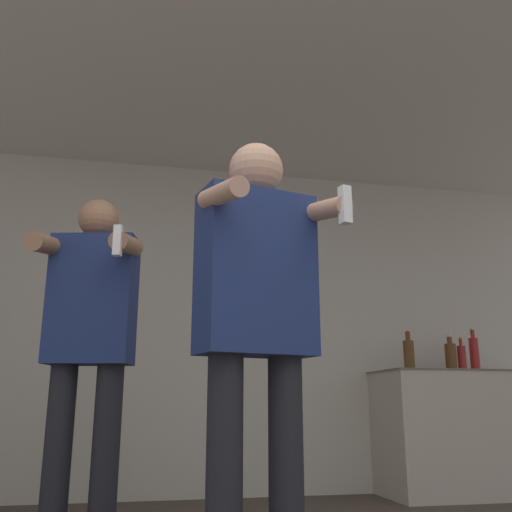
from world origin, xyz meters
name	(u,v)px	position (x,y,z in m)	size (l,w,h in m)	color
wall_back	(192,323)	(0.00, 3.33, 1.27)	(7.00, 0.06, 2.55)	beige
ceiling_slab	(228,49)	(0.00, 1.65, 2.57)	(7.00, 3.82, 0.05)	silver
counter	(462,432)	(2.04, 3.00, 0.46)	(1.26, 0.63, 0.91)	#BCB29E
bottle_red_label	(474,353)	(2.18, 2.96, 1.05)	(0.07, 0.07, 0.34)	maroon
bottle_clear_vodka	(462,357)	(2.07, 2.96, 1.02)	(0.06, 0.06, 0.26)	maroon
bottle_short_whiskey	(451,355)	(1.98, 2.96, 1.03)	(0.09, 0.09, 0.29)	#563314
bottle_brown_liquor	(409,354)	(1.63, 2.96, 1.04)	(0.08, 0.08, 0.30)	#563314
person_woman_foreground	(257,313)	(0.02, 0.96, 0.99)	(0.55, 0.51, 1.67)	black
person_man_side	(90,333)	(-0.64, 1.77, 0.99)	(0.54, 0.52, 1.68)	black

